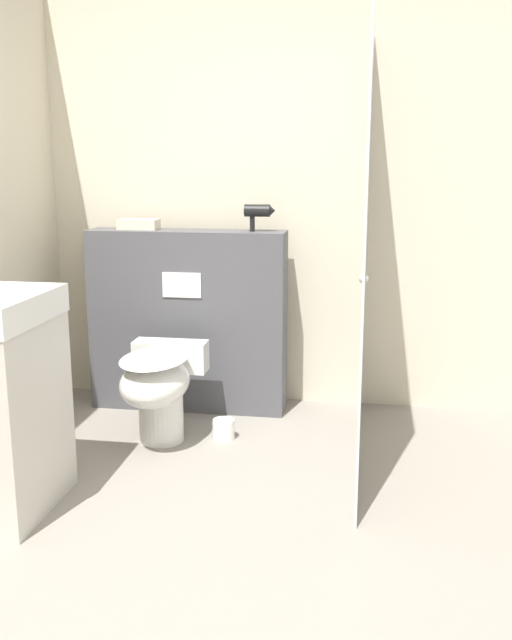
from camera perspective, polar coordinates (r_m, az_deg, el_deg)
name	(u,v)px	position (r m, az deg, el deg)	size (l,w,h in m)	color
ground_plane	(185,597)	(2.57, -5.67, -21.16)	(12.00, 12.00, 0.00)	gray
wall_back	(272,192)	(4.20, 1.32, 10.19)	(8.00, 0.06, 2.50)	beige
partition_panel	(188,320)	(4.15, -5.45, -0.04)	(1.13, 0.25, 1.04)	#4C4C51
shower_glass	(366,245)	(3.39, 8.79, 5.94)	(0.04, 1.52, 2.08)	silver
toilet	(159,385)	(3.68, -7.79, -5.15)	(0.40, 0.61, 0.48)	white
hair_drier	(259,212)	(3.96, 0.21, 8.66)	(0.17, 0.07, 0.15)	black
folded_towel	(139,224)	(4.16, -9.37, 7.57)	(0.22, 0.12, 0.06)	beige
spare_toilet_roll	(224,429)	(3.78, -2.60, -8.73)	(0.11, 0.11, 0.11)	white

